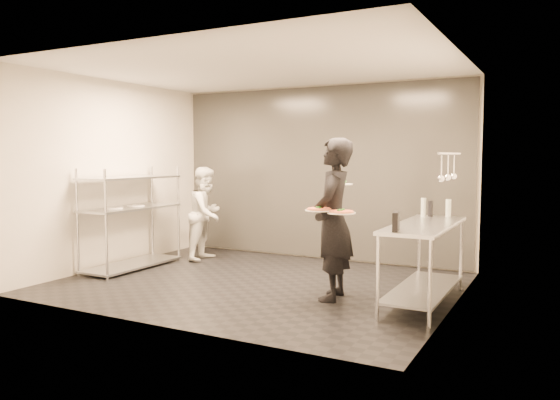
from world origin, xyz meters
The scene contains 13 objects.
room_shell centered at (0.00, 1.18, 1.40)m, with size 5.00×4.00×2.80m.
pass_rack centered at (-2.15, 0.00, 0.77)m, with size 0.60×1.60×1.50m.
prep_counter centered at (2.18, 0.00, 0.63)m, with size 0.60×1.80×0.92m.
utensil_rail centered at (2.43, 0.00, 1.55)m, with size 0.07×1.20×0.31m.
waiter centered at (1.19, -0.25, 0.94)m, with size 0.69×0.45×1.88m, color black.
chef centered at (-1.55, 1.06, 0.75)m, with size 0.73×0.57×1.49m, color silver.
pizza_plate_near centered at (1.10, -0.48, 1.07)m, with size 0.32×0.32×0.05m.
pizza_plate_far centered at (1.37, -0.46, 1.05)m, with size 0.32×0.32×0.05m.
salad_plate centered at (1.15, 0.07, 1.35)m, with size 0.28×0.28×0.07m.
pos_monitor centered at (2.06, -0.72, 1.02)m, with size 0.05×0.27×0.19m, color black.
bottle_green centered at (1.99, 0.74, 1.03)m, with size 0.06×0.06×0.23m, color #98A597.
bottle_clear centered at (2.29, 0.80, 1.03)m, with size 0.07×0.07×0.22m, color #98A597.
bottle_dark centered at (2.08, 0.73, 1.02)m, with size 0.06×0.06×0.20m, color black.
Camera 1 is at (3.57, -6.10, 1.68)m, focal length 35.00 mm.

